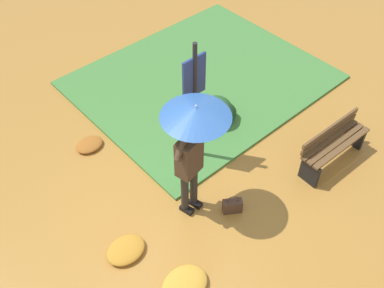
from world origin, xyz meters
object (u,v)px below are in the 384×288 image
object	(u,v)px
info_sign_post	(194,90)
park_bench	(333,145)
handbag	(232,206)
person_with_umbrella	(193,135)

from	to	relation	value
info_sign_post	park_bench	size ratio (longest dim) A/B	1.64
info_sign_post	handbag	distance (m)	1.88
person_with_umbrella	park_bench	size ratio (longest dim) A/B	1.46
info_sign_post	park_bench	distance (m)	2.56
park_bench	person_with_umbrella	bearing A→B (deg)	159.25
info_sign_post	handbag	world-z (taller)	info_sign_post
person_with_umbrella	park_bench	bearing A→B (deg)	-20.75
person_with_umbrella	info_sign_post	bearing A→B (deg)	46.94
person_with_umbrella	handbag	bearing A→B (deg)	-55.07
person_with_umbrella	park_bench	distance (m)	2.78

